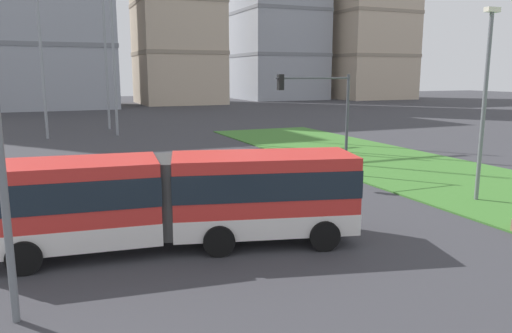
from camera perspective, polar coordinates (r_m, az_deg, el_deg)
articulated_bus at (r=16.16m, az=-9.02°, el=-3.66°), size 12.00×4.69×3.00m
traffic_light_far_right at (r=26.69m, az=7.83°, el=6.96°), size 4.48×0.28×5.62m
streetlight_median at (r=23.60m, az=25.05°, el=7.29°), size 0.70×0.28×8.38m
apartment_tower_eastcentre at (r=114.32m, az=2.69°, el=17.33°), size 17.76×17.23×37.68m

